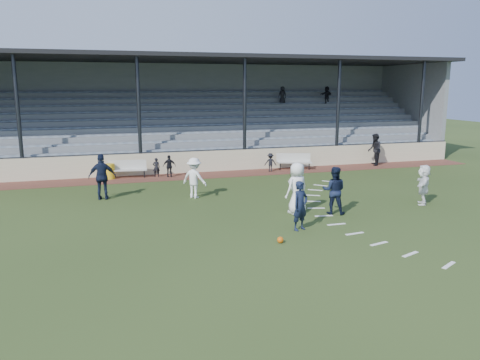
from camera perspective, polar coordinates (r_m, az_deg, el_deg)
name	(u,v)px	position (r m, az deg, el deg)	size (l,w,h in m)	color
ground	(261,231)	(15.99, 2.57, -6.28)	(90.00, 90.00, 0.00)	#2C3E19
cinder_track	(199,175)	(25.84, -5.06, 0.55)	(34.00, 2.00, 0.02)	#582D23
retaining_wall	(195,162)	(26.75, -5.53, 2.20)	(34.00, 0.18, 1.20)	beige
bench_left	(128,167)	(25.70, -13.54, 1.52)	(2.04, 0.73, 0.95)	beige
bench_right	(294,160)	(27.69, 6.59, 2.46)	(2.02, 1.07, 0.95)	beige
trash_bin	(110,171)	(25.63, -15.56, 1.02)	(0.50, 0.50, 0.80)	gold
football	(280,240)	(14.86, 4.93, -7.28)	(0.20, 0.20, 0.20)	#D45C0C
player_white_lead	(297,188)	(18.10, 6.97, -1.00)	(0.97, 0.63, 1.98)	white
player_navy_lead	(300,206)	(16.04, 7.37, -3.13)	(0.62, 0.41, 1.71)	#121A31
player_navy_mid	(334,190)	(18.27, 11.38, -1.25)	(0.90, 0.70, 1.84)	#121A31
player_white_wing	(194,178)	(20.57, -5.59, 0.24)	(1.15, 0.66, 1.78)	white
player_navy_wing	(102,177)	(21.04, -16.44, 0.36)	(1.16, 0.48, 1.99)	#121A31
player_white_back	(423,185)	(20.82, 21.46, -0.52)	(1.55, 0.49, 1.67)	white
official	(375,150)	(30.04, 16.09, 3.59)	(0.96, 0.74, 1.97)	black
sub_left_near	(156,167)	(25.65, -10.16, 1.53)	(0.38, 0.25, 1.04)	black
sub_left_far	(169,166)	(25.47, -8.60, 1.69)	(0.69, 0.29, 1.18)	black
sub_right	(270,162)	(26.89, 3.72, 2.16)	(0.68, 0.39, 1.06)	black
grandstand	(181,127)	(31.17, -7.26, 6.43)	(34.60, 9.00, 6.61)	gray
penalty_arc	(368,221)	(17.72, 15.32, -4.89)	(3.89, 14.63, 0.01)	white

